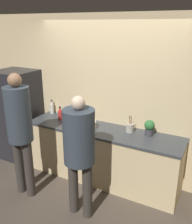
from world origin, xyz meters
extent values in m
plane|color=#4C4238|center=(0.00, 0.00, 0.00)|extent=(14.00, 14.00, 0.00)
cube|color=#D6BC8C|center=(0.00, 0.68, 1.30)|extent=(5.20, 0.06, 2.60)
cube|color=beige|center=(0.00, 0.36, 0.43)|extent=(2.48, 0.63, 0.86)
cube|color=#383D42|center=(0.00, 0.36, 0.87)|extent=(2.51, 0.66, 0.03)
cube|color=#232328|center=(-1.72, 0.33, 0.83)|extent=(0.69, 0.66, 1.67)
cylinder|color=#38332D|center=(-0.95, -0.52, 0.44)|extent=(0.13, 0.13, 0.88)
cylinder|color=#38332D|center=(-0.75, -0.52, 0.44)|extent=(0.13, 0.13, 0.88)
cylinder|color=#333D47|center=(-0.85, -0.52, 1.27)|extent=(0.35, 0.35, 0.77)
sphere|color=#936B4C|center=(-0.85, -0.52, 1.75)|extent=(0.18, 0.18, 0.18)
cylinder|color=#38332D|center=(0.00, -0.50, 0.40)|extent=(0.13, 0.13, 0.80)
cylinder|color=#38332D|center=(0.21, -0.50, 0.40)|extent=(0.13, 0.13, 0.80)
cylinder|color=#333D47|center=(0.11, -0.50, 1.14)|extent=(0.39, 0.39, 0.70)
sphere|color=beige|center=(0.11, -0.50, 1.57)|extent=(0.17, 0.17, 0.17)
cylinder|color=beige|center=(-0.28, 0.28, 0.94)|extent=(0.38, 0.38, 0.11)
ellipsoid|color=yellow|center=(-0.23, 0.28, 1.02)|extent=(0.15, 0.12, 0.04)
cylinder|color=#ADA393|center=(0.41, 0.46, 0.96)|extent=(0.12, 0.12, 0.13)
cylinder|color=#99754C|center=(0.40, 0.46, 1.05)|extent=(0.01, 0.05, 0.21)
cylinder|color=#99754C|center=(0.43, 0.47, 1.05)|extent=(0.03, 0.04, 0.21)
cylinder|color=#99754C|center=(0.41, 0.45, 1.05)|extent=(0.04, 0.01, 0.21)
cylinder|color=silver|center=(-1.14, 0.58, 0.98)|extent=(0.07, 0.07, 0.18)
cylinder|color=silver|center=(-1.14, 0.58, 1.10)|extent=(0.03, 0.03, 0.06)
cylinder|color=black|center=(-1.14, 0.58, 1.13)|extent=(0.04, 0.04, 0.02)
cylinder|color=red|center=(-0.82, 0.39, 0.97)|extent=(0.07, 0.07, 0.16)
cylinder|color=red|center=(-0.82, 0.39, 1.08)|extent=(0.03, 0.03, 0.05)
cylinder|color=black|center=(-0.82, 0.39, 1.11)|extent=(0.04, 0.04, 0.02)
cylinder|color=#A33D33|center=(-0.70, 0.40, 0.94)|extent=(0.07, 0.07, 0.10)
cylinder|color=#3D3D42|center=(0.71, 0.47, 0.94)|extent=(0.12, 0.12, 0.10)
sphere|color=#2D6B33|center=(0.71, 0.47, 1.05)|extent=(0.15, 0.15, 0.15)
camera|label=1|loc=(1.58, -2.84, 2.45)|focal=40.00mm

